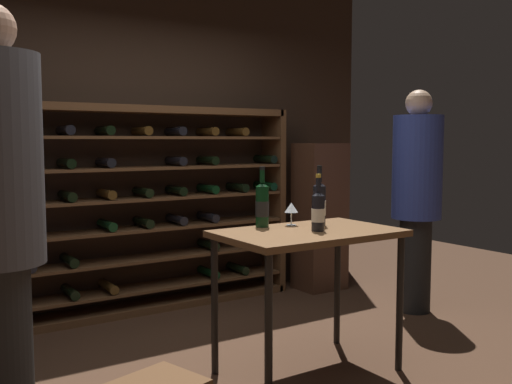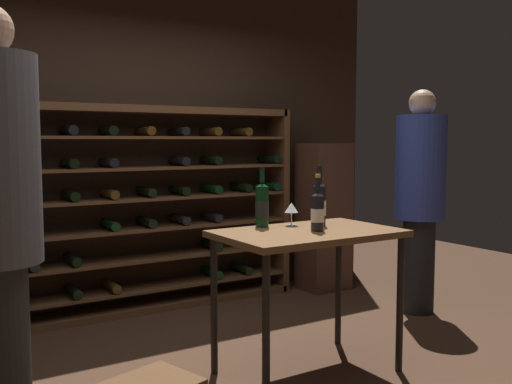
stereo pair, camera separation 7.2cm
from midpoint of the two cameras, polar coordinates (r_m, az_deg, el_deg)
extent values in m
plane|color=#472D1E|center=(3.76, -0.49, -17.46)|extent=(9.66, 9.66, 0.00)
cube|color=#332319|center=(5.12, -11.35, 5.49)|extent=(4.94, 0.10, 2.97)
cube|color=brown|center=(5.60, 2.50, -0.84)|extent=(0.06, 0.32, 1.73)
cube|color=brown|center=(4.88, -12.27, 8.00)|extent=(3.00, 0.32, 0.06)
cube|color=brown|center=(5.07, -11.91, -11.19)|extent=(3.00, 0.32, 0.06)
cube|color=brown|center=(5.03, -11.95, -9.41)|extent=(2.92, 0.32, 0.02)
cylinder|color=black|center=(4.88, -17.17, -9.31)|extent=(0.08, 0.30, 0.08)
cylinder|color=#4C3314|center=(4.97, -13.66, -8.98)|extent=(0.08, 0.30, 0.08)
cylinder|color=black|center=(5.33, -4.00, -7.89)|extent=(0.08, 0.30, 0.08)
cylinder|color=black|center=(5.47, -1.10, -7.52)|extent=(0.08, 0.30, 0.08)
cube|color=brown|center=(4.97, -12.00, -6.57)|extent=(2.92, 0.32, 0.02)
cylinder|color=black|center=(4.76, -20.90, -6.64)|extent=(0.08, 0.30, 0.08)
cylinder|color=black|center=(4.83, -17.25, -6.38)|extent=(0.08, 0.30, 0.08)
cylinder|color=black|center=(5.27, -4.02, -5.19)|extent=(0.08, 0.30, 0.08)
cylinder|color=black|center=(5.59, 1.64, -4.60)|extent=(0.08, 0.30, 0.08)
cube|color=brown|center=(4.93, -12.05, -3.66)|extent=(2.92, 0.32, 0.02)
cylinder|color=black|center=(4.72, -21.00, -3.61)|extent=(0.08, 0.30, 0.08)
cylinder|color=black|center=(4.87, -13.79, -3.15)|extent=(0.08, 0.30, 0.08)
cylinder|color=black|center=(4.98, -10.38, -2.91)|extent=(0.08, 0.30, 0.08)
cylinder|color=black|center=(5.10, -7.13, -2.68)|extent=(0.08, 0.30, 0.08)
cylinder|color=black|center=(5.23, -4.04, -2.44)|extent=(0.08, 0.30, 0.08)
cube|color=brown|center=(4.90, -12.11, -0.71)|extent=(2.92, 0.32, 0.02)
cylinder|color=black|center=(4.68, -21.10, -0.52)|extent=(0.08, 0.30, 0.08)
cylinder|color=black|center=(4.75, -17.42, -0.34)|extent=(0.08, 0.30, 0.08)
cylinder|color=#4C3314|center=(4.84, -13.85, -0.16)|extent=(0.08, 0.30, 0.08)
cylinder|color=black|center=(4.95, -10.43, 0.02)|extent=(0.08, 0.30, 0.08)
cylinder|color=black|center=(5.07, -7.16, 0.18)|extent=(0.08, 0.30, 0.08)
cylinder|color=black|center=(5.21, -4.05, 0.34)|extent=(0.08, 0.30, 0.08)
cylinder|color=black|center=(5.36, -1.12, 0.49)|extent=(0.08, 0.30, 0.08)
cylinder|color=black|center=(5.53, 1.65, 0.62)|extent=(0.08, 0.30, 0.08)
cube|color=brown|center=(4.88, -12.17, 2.27)|extent=(2.92, 0.32, 0.02)
cylinder|color=black|center=(4.67, -21.20, 2.59)|extent=(0.08, 0.30, 0.08)
cylinder|color=black|center=(4.74, -17.50, 2.73)|extent=(0.08, 0.30, 0.08)
cylinder|color=black|center=(4.82, -13.92, 2.86)|extent=(0.08, 0.30, 0.08)
cylinder|color=black|center=(5.05, -7.19, 3.06)|extent=(0.08, 0.30, 0.08)
cylinder|color=black|center=(5.19, -4.07, 3.14)|extent=(0.08, 0.30, 0.08)
cylinder|color=black|center=(5.51, 1.66, 3.27)|extent=(0.08, 0.30, 0.08)
cube|color=brown|center=(4.87, -12.22, 5.27)|extent=(2.92, 0.32, 0.02)
cylinder|color=#4C3314|center=(4.67, -21.30, 5.72)|extent=(0.08, 0.30, 0.08)
cylinder|color=black|center=(4.73, -17.58, 5.82)|extent=(0.08, 0.30, 0.08)
cylinder|color=black|center=(4.82, -13.98, 5.89)|extent=(0.08, 0.30, 0.08)
cylinder|color=#4C3314|center=(4.93, -10.52, 5.93)|extent=(0.08, 0.30, 0.08)
cylinder|color=black|center=(5.05, -7.22, 5.95)|extent=(0.08, 0.30, 0.08)
cylinder|color=#4C3314|center=(5.19, -4.09, 5.96)|extent=(0.08, 0.30, 0.08)
cylinder|color=#4C3314|center=(5.34, -1.13, 5.94)|extent=(0.08, 0.30, 0.08)
cube|color=brown|center=(3.56, 5.73, -4.11)|extent=(1.10, 0.69, 0.04)
cylinder|color=black|center=(3.16, 1.67, -13.69)|extent=(0.04, 0.04, 0.85)
cylinder|color=black|center=(3.78, 14.56, -10.68)|extent=(0.04, 0.04, 0.85)
cylinder|color=black|center=(3.64, -3.58, -11.14)|extent=(0.04, 0.04, 0.85)
cylinder|color=black|center=(4.19, 8.63, -9.01)|extent=(0.04, 0.04, 0.85)
cylinder|color=#252525|center=(3.04, -23.25, -14.62)|extent=(0.27, 0.27, 0.88)
cylinder|color=black|center=(5.09, 16.11, -6.98)|extent=(0.27, 0.27, 0.79)
cylinder|color=#2D3D8C|center=(4.98, 16.34, 2.35)|extent=(0.41, 0.41, 0.86)
sphere|color=tan|center=(4.99, 16.50, 8.42)|extent=(0.22, 0.22, 0.22)
cube|color=#4C2D1E|center=(5.64, 7.07, -2.42)|extent=(0.44, 0.36, 1.42)
cylinder|color=black|center=(3.74, 6.82, -1.38)|extent=(0.08, 0.08, 0.26)
cone|color=black|center=(3.73, 6.84, 0.77)|extent=(0.08, 0.08, 0.03)
cylinder|color=black|center=(3.72, 6.85, 1.62)|extent=(0.03, 0.03, 0.09)
cylinder|color=black|center=(3.72, 6.86, 2.44)|extent=(0.03, 0.03, 0.02)
cylinder|color=silver|center=(3.74, 6.82, -1.58)|extent=(0.09, 0.09, 0.10)
cylinder|color=black|center=(3.67, 1.16, -1.47)|extent=(0.08, 0.08, 0.26)
cone|color=black|center=(3.65, 1.17, 0.74)|extent=(0.08, 0.08, 0.03)
cylinder|color=black|center=(3.65, 1.17, 1.56)|extent=(0.03, 0.03, 0.08)
cylinder|color=black|center=(3.65, 1.17, 2.35)|extent=(0.03, 0.03, 0.02)
cylinder|color=black|center=(3.67, 1.16, -1.67)|extent=(0.09, 0.09, 0.10)
cylinder|color=black|center=(3.53, 6.67, -2.12)|extent=(0.08, 0.08, 0.22)
cone|color=black|center=(3.51, 6.69, -0.18)|extent=(0.08, 0.08, 0.03)
cylinder|color=black|center=(3.51, 6.70, 0.72)|extent=(0.03, 0.03, 0.09)
cylinder|color=#B7932D|center=(3.51, 6.71, 1.59)|extent=(0.03, 0.03, 0.02)
cylinder|color=silver|center=(3.53, 6.67, -2.29)|extent=(0.08, 0.08, 0.08)
cylinder|color=silver|center=(3.75, 4.06, -3.29)|extent=(0.07, 0.07, 0.00)
cylinder|color=silver|center=(3.74, 4.06, -2.64)|extent=(0.01, 0.01, 0.08)
cone|color=silver|center=(3.73, 4.07, -1.54)|extent=(0.09, 0.09, 0.06)
cylinder|color=#590A14|center=(3.73, 4.06, -1.75)|extent=(0.05, 0.05, 0.02)
camera|label=1|loc=(0.04, -89.44, 0.05)|focal=40.56mm
camera|label=2|loc=(0.04, 90.56, -0.05)|focal=40.56mm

